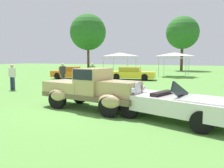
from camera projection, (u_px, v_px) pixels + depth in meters
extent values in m
plane|color=#568C3D|center=(83.00, 109.00, 9.68)|extent=(120.00, 120.00, 0.00)
cube|color=brown|center=(91.00, 96.00, 9.73)|extent=(4.55, 2.14, 0.20)
cube|color=tan|center=(118.00, 89.00, 8.98)|extent=(1.77, 1.34, 0.60)
ellipsoid|color=silver|center=(137.00, 91.00, 8.52)|extent=(0.24, 0.54, 0.68)
cube|color=tan|center=(93.00, 81.00, 9.60)|extent=(1.26, 1.53, 1.04)
cube|color=black|center=(93.00, 74.00, 9.56)|extent=(1.17, 1.54, 0.40)
cube|color=tan|center=(69.00, 87.00, 10.37)|extent=(2.11, 1.70, 0.48)
ellipsoid|color=tan|center=(129.00, 96.00, 9.58)|extent=(0.97, 0.51, 0.52)
ellipsoid|color=tan|center=(109.00, 102.00, 8.38)|extent=(0.97, 0.51, 0.52)
ellipsoid|color=tan|center=(80.00, 91.00, 11.01)|extent=(0.97, 0.51, 0.52)
ellipsoid|color=tan|center=(57.00, 95.00, 9.81)|extent=(0.97, 0.51, 0.52)
sphere|color=silver|center=(144.00, 88.00, 8.85)|extent=(0.18, 0.18, 0.18)
sphere|color=silver|center=(133.00, 90.00, 8.12)|extent=(0.18, 0.18, 0.18)
cylinder|color=black|center=(129.00, 101.00, 9.60)|extent=(0.76, 0.24, 0.76)
cylinder|color=black|center=(109.00, 107.00, 8.40)|extent=(0.76, 0.24, 0.76)
cylinder|color=black|center=(80.00, 95.00, 11.03)|extent=(0.76, 0.24, 0.76)
cylinder|color=black|center=(57.00, 100.00, 9.83)|extent=(0.76, 0.24, 0.76)
cube|color=silver|center=(172.00, 104.00, 8.00)|extent=(4.41, 2.88, 0.52)
cube|color=silver|center=(208.00, 102.00, 7.19)|extent=(2.01, 1.88, 0.20)
cube|color=black|center=(180.00, 92.00, 7.78)|extent=(0.44, 1.21, 0.82)
cube|color=black|center=(162.00, 95.00, 8.23)|extent=(0.63, 1.23, 0.28)
cylinder|color=black|center=(219.00, 112.00, 7.74)|extent=(0.66, 0.20, 0.66)
cylinder|color=black|center=(202.00, 122.00, 6.59)|extent=(0.66, 0.20, 0.66)
cylinder|color=black|center=(153.00, 103.00, 9.43)|extent=(0.66, 0.20, 0.66)
cylinder|color=black|center=(129.00, 109.00, 8.28)|extent=(0.66, 0.20, 0.66)
cube|color=orange|center=(71.00, 74.00, 23.72)|extent=(4.03, 2.13, 0.60)
cube|color=#BB5914|center=(70.00, 69.00, 23.71)|extent=(1.86, 1.64, 0.44)
cylinder|color=black|center=(78.00, 76.00, 22.66)|extent=(0.64, 0.22, 0.64)
cylinder|color=black|center=(57.00, 76.00, 23.34)|extent=(0.64, 0.22, 0.64)
cube|color=yellow|center=(132.00, 75.00, 22.73)|extent=(4.67, 2.36, 0.60)
cube|color=gold|center=(130.00, 69.00, 22.72)|extent=(2.16, 1.73, 0.44)
cylinder|color=black|center=(145.00, 77.00, 21.66)|extent=(0.64, 0.22, 0.64)
cylinder|color=black|center=(117.00, 77.00, 22.35)|extent=(0.64, 0.22, 0.64)
cylinder|color=#283351|center=(14.00, 84.00, 15.44)|extent=(0.16, 0.16, 0.86)
cylinder|color=#283351|center=(12.00, 83.00, 15.52)|extent=(0.16, 0.16, 0.86)
cube|color=silver|center=(12.00, 73.00, 15.40)|extent=(0.41, 0.25, 0.60)
sphere|color=tan|center=(12.00, 66.00, 15.35)|extent=(0.22, 0.22, 0.22)
cylinder|color=#383838|center=(64.00, 79.00, 18.74)|extent=(0.16, 0.16, 0.86)
cylinder|color=#383838|center=(62.00, 79.00, 18.59)|extent=(0.16, 0.16, 0.86)
cube|color=#2D2D33|center=(63.00, 70.00, 18.58)|extent=(0.37, 0.46, 0.60)
sphere|color=beige|center=(63.00, 65.00, 18.54)|extent=(0.22, 0.22, 0.22)
cylinder|color=#283351|center=(93.00, 78.00, 19.76)|extent=(0.16, 0.16, 0.86)
cylinder|color=#283351|center=(92.00, 78.00, 19.88)|extent=(0.16, 0.16, 0.86)
cube|color=#4C9351|center=(92.00, 69.00, 19.74)|extent=(0.44, 0.31, 0.60)
sphere|color=beige|center=(92.00, 64.00, 19.69)|extent=(0.22, 0.22, 0.22)
cylinder|color=#B7B7BC|center=(136.00, 67.00, 28.28)|extent=(0.05, 0.05, 2.05)
cylinder|color=#B7B7BC|center=(127.00, 68.00, 25.60)|extent=(0.05, 0.05, 2.05)
cylinder|color=#B7B7BC|center=(113.00, 67.00, 29.47)|extent=(0.05, 0.05, 2.05)
cylinder|color=#B7B7BC|center=(103.00, 67.00, 26.79)|extent=(0.05, 0.05, 2.05)
cube|color=silver|center=(120.00, 58.00, 27.41)|extent=(3.28, 3.28, 0.10)
pyramid|color=silver|center=(120.00, 54.00, 27.37)|extent=(3.21, 3.21, 0.38)
cylinder|color=#B7B7BC|center=(189.00, 67.00, 27.25)|extent=(0.05, 0.05, 2.05)
cylinder|color=#B7B7BC|center=(186.00, 68.00, 24.63)|extent=(0.05, 0.05, 2.05)
cylinder|color=#B7B7BC|center=(164.00, 67.00, 28.42)|extent=(0.05, 0.05, 2.05)
cylinder|color=#B7B7BC|center=(159.00, 68.00, 25.79)|extent=(0.05, 0.05, 2.05)
cube|color=silver|center=(174.00, 58.00, 26.40)|extent=(3.21, 3.21, 0.10)
pyramid|color=silver|center=(175.00, 54.00, 26.36)|extent=(3.14, 3.14, 0.38)
cylinder|color=brown|center=(88.00, 56.00, 43.12)|extent=(0.44, 0.44, 4.97)
sphere|color=#286623|center=(88.00, 32.00, 42.64)|extent=(6.57, 6.57, 6.57)
cylinder|color=#47331E|center=(182.00, 56.00, 38.96)|extent=(0.44, 0.44, 4.76)
sphere|color=#286623|center=(183.00, 33.00, 38.53)|extent=(5.38, 5.38, 5.38)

